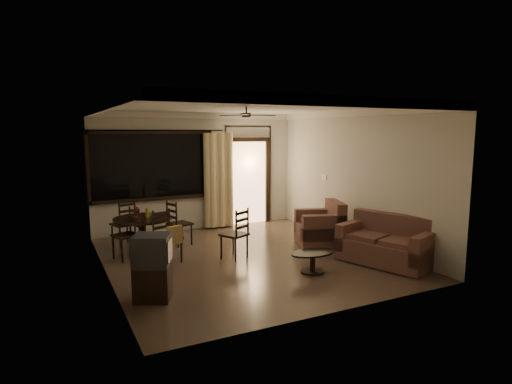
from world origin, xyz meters
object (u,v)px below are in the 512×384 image
coffee_table (313,259)px  dining_chair_west (127,244)px  dining_chair_south (168,246)px  dining_chair_east (179,232)px  dining_table (143,225)px  tv_cabinet (153,267)px  sofa (387,245)px  armchair (322,227)px  side_chair (235,244)px  dining_chair_north (124,232)px

coffee_table → dining_chair_west: bearing=140.7°
dining_chair_south → coffee_table: 2.61m
dining_chair_west → dining_chair_east: 1.27m
dining_table → dining_chair_south: size_ratio=1.18×
tv_cabinet → coffee_table: 2.69m
sofa → dining_table: bearing=125.9°
armchair → dining_chair_west: bearing=-172.2°
coffee_table → dining_chair_east: bearing=119.2°
dining_chair_west → tv_cabinet: 2.16m
dining_chair_west → side_chair: size_ratio=0.99×
dining_chair_east → coffee_table: bearing=-169.0°
dining_table → dining_chair_south: bearing=-72.0°
dining_chair_west → armchair: bearing=60.2°
dining_chair_south → dining_table: bearing=89.9°
dining_table → coffee_table: (2.30, -2.44, -0.32)m
dining_table → sofa: bearing=-34.6°
dining_chair_east → sofa: 4.14m
dining_chair_south → coffee_table: dining_chair_south is taller
dining_table → tv_cabinet: tv_cabinet is taller
sofa → armchair: size_ratio=1.57×
dining_chair_north → side_chair: (1.69, -1.88, 0.00)m
sofa → coffee_table: sofa is taller
coffee_table → dining_chair_south: bearing=141.4°
dining_chair_west → side_chair: (1.81, -0.87, 0.00)m
dining_chair_west → armchair: 3.91m
dining_chair_east → dining_chair_south: size_ratio=1.00×
dining_table → dining_chair_west: 0.53m
dining_chair_east → dining_table: bearing=89.9°
dining_chair_north → armchair: 4.13m
tv_cabinet → side_chair: 2.24m
dining_table → dining_chair_north: (-0.25, 0.75, -0.27)m
dining_table → dining_chair_west: size_ratio=1.18×
sofa → armchair: 1.59m
side_chair → armchair: bearing=155.8°
dining_chair_north → coffee_table: dining_chair_north is taller
dining_chair_south → tv_cabinet: (-0.64, -1.60, 0.17)m
dining_chair_west → dining_chair_north: same height
tv_cabinet → sofa: (4.16, -0.19, -0.13)m
dining_table → coffee_table: 3.37m
dining_chair_north → side_chair: size_ratio=0.99×
dining_chair_north → sofa: dining_chair_north is taller
dining_chair_west → coffee_table: (2.67, -2.18, -0.05)m
armchair → coffee_table: (-1.16, -1.39, -0.14)m
dining_chair_east → dining_chair_north: 1.15m
sofa → armchair: armchair is taller
dining_chair_west → tv_cabinet: bearing=-18.4°
dining_chair_south → coffee_table: bearing=-56.8°
dining_chair_south → dining_chair_north: size_ratio=1.00×
side_chair → sofa: bearing=121.2°
dining_chair_east → armchair: size_ratio=0.84×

